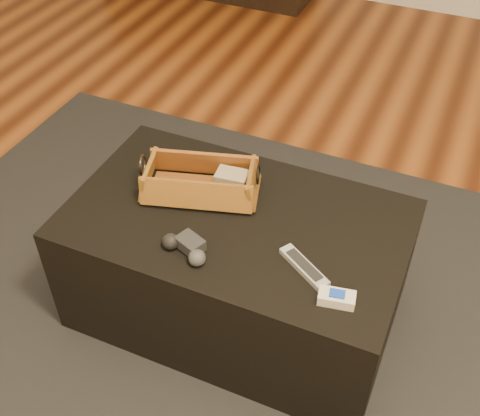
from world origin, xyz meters
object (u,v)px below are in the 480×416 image
at_px(game_controller, 186,247).
at_px(cream_gadget, 337,298).
at_px(ottoman, 237,266).
at_px(tv_remote, 194,189).
at_px(wicker_basket, 201,182).
at_px(silver_remote, 304,267).

distance_m(game_controller, cream_gadget, 0.43).
distance_m(ottoman, game_controller, 0.31).
xyz_separation_m(ottoman, game_controller, (-0.07, -0.19, 0.23)).
bearing_deg(tv_remote, ottoman, -36.42).
bearing_deg(wicker_basket, silver_remote, -23.67).
relative_size(ottoman, silver_remote, 6.03).
relative_size(ottoman, tv_remote, 5.42).
distance_m(ottoman, cream_gadget, 0.46).
bearing_deg(silver_remote, cream_gadget, -33.25).
xyz_separation_m(game_controller, cream_gadget, (0.43, 0.00, -0.01)).
distance_m(wicker_basket, silver_remote, 0.43).
relative_size(tv_remote, cream_gadget, 1.84).
bearing_deg(game_controller, cream_gadget, 0.11).
bearing_deg(tv_remote, wicker_basket, 30.87).
xyz_separation_m(game_controller, silver_remote, (0.31, 0.07, -0.01)).
relative_size(ottoman, cream_gadget, 9.96).
xyz_separation_m(wicker_basket, cream_gadget, (0.50, -0.24, -0.03)).
bearing_deg(game_controller, silver_remote, 13.18).
distance_m(wicker_basket, cream_gadget, 0.56).
bearing_deg(game_controller, wicker_basket, 107.54).
height_order(ottoman, silver_remote, silver_remote).
bearing_deg(tv_remote, cream_gadget, -45.89).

